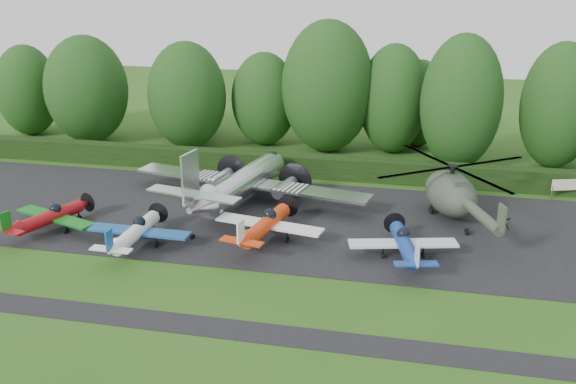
% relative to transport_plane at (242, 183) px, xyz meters
% --- Properties ---
extents(ground, '(160.00, 160.00, 0.00)m').
position_rel_transport_plane_xyz_m(ground, '(1.33, -12.59, -1.88)').
color(ground, '#275116').
rests_on(ground, ground).
extents(apron, '(70.00, 18.00, 0.01)m').
position_rel_transport_plane_xyz_m(apron, '(1.33, -2.59, -1.88)').
color(apron, black).
rests_on(apron, ground).
extents(taxiway_verge, '(70.00, 2.00, 0.00)m').
position_rel_transport_plane_xyz_m(taxiway_verge, '(1.33, -18.59, -1.88)').
color(taxiway_verge, black).
rests_on(taxiway_verge, ground).
extents(hedgerow, '(90.00, 1.60, 2.00)m').
position_rel_transport_plane_xyz_m(hedgerow, '(1.33, 8.41, -1.88)').
color(hedgerow, black).
rests_on(hedgerow, ground).
extents(transport_plane, '(21.02, 16.12, 6.74)m').
position_rel_transport_plane_xyz_m(transport_plane, '(0.00, 0.00, 0.00)').
color(transport_plane, silver).
rests_on(transport_plane, ground).
extents(light_plane_red, '(7.25, 7.62, 2.79)m').
position_rel_transport_plane_xyz_m(light_plane_red, '(-12.43, -8.39, -0.72)').
color(light_plane_red, '#9E0E13').
rests_on(light_plane_red, ground).
extents(light_plane_white, '(7.41, 7.79, 2.85)m').
position_rel_transport_plane_xyz_m(light_plane_white, '(-4.97, -9.67, -0.69)').
color(light_plane_white, white).
rests_on(light_plane_white, ground).
extents(light_plane_orange, '(8.02, 8.43, 3.08)m').
position_rel_transport_plane_xyz_m(light_plane_orange, '(3.66, -6.74, -0.60)').
color(light_plane_orange, red).
rests_on(light_plane_orange, ground).
extents(light_plane_blue, '(7.34, 7.72, 2.82)m').
position_rel_transport_plane_xyz_m(light_plane_blue, '(13.47, -7.78, -0.70)').
color(light_plane_blue, navy).
rests_on(light_plane_blue, ground).
extents(helicopter, '(13.25, 15.51, 4.27)m').
position_rel_transport_plane_xyz_m(helicopter, '(16.58, 0.60, 0.41)').
color(helicopter, '#303A2D').
rests_on(helicopter, ground).
extents(sign_board, '(3.06, 0.11, 1.72)m').
position_rel_transport_plane_xyz_m(sign_board, '(26.53, 7.16, -0.72)').
color(sign_board, '#3F3326').
rests_on(sign_board, ground).
extents(tree_0, '(7.15, 7.15, 12.12)m').
position_rel_transport_plane_xyz_m(tree_0, '(26.59, 16.20, 4.17)').
color(tree_0, black).
rests_on(tree_0, ground).
extents(tree_1, '(9.47, 9.47, 13.61)m').
position_rel_transport_plane_xyz_m(tree_1, '(4.24, 17.36, 4.92)').
color(tree_1, black).
rests_on(tree_1, ground).
extents(tree_2, '(8.91, 8.91, 11.68)m').
position_rel_transport_plane_xyz_m(tree_2, '(-21.92, 15.47, 3.95)').
color(tree_2, black).
rests_on(tree_2, ground).
extents(tree_4, '(5.93, 5.93, 9.38)m').
position_rel_transport_plane_xyz_m(tree_4, '(13.52, 21.15, 2.79)').
color(tree_4, black).
rests_on(tree_4, ground).
extents(tree_5, '(7.00, 7.00, 10.29)m').
position_rel_transport_plane_xyz_m(tree_5, '(-30.16, 16.96, 3.26)').
color(tree_5, black).
rests_on(tree_5, ground).
extents(tree_6, '(8.26, 8.26, 11.29)m').
position_rel_transport_plane_xyz_m(tree_6, '(-10.44, 15.60, 3.76)').
color(tree_6, black).
rests_on(tree_6, ground).
extents(tree_7, '(7.65, 7.65, 12.89)m').
position_rel_transport_plane_xyz_m(tree_7, '(17.49, 14.11, 4.55)').
color(tree_7, black).
rests_on(tree_7, ground).
extents(tree_9, '(7.08, 7.08, 10.04)m').
position_rel_transport_plane_xyz_m(tree_9, '(-2.75, 18.44, 3.13)').
color(tree_9, black).
rests_on(tree_9, ground).
extents(tree_10, '(6.20, 6.20, 8.87)m').
position_rel_transport_plane_xyz_m(tree_10, '(-12.34, 21.43, 2.54)').
color(tree_10, black).
rests_on(tree_10, ground).
extents(tree_11, '(6.96, 6.96, 11.30)m').
position_rel_transport_plane_xyz_m(tree_11, '(10.97, 18.23, 3.76)').
color(tree_11, black).
rests_on(tree_11, ground).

